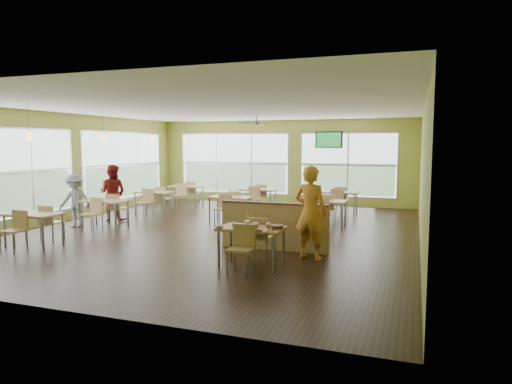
# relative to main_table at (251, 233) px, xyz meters

# --- Properties ---
(room) EXTENTS (12.00, 12.04, 3.20)m
(room) POSITION_rel_main_table_xyz_m (-2.00, 3.00, 0.97)
(room) COLOR black
(room) RESTS_ON ground
(window_bays) EXTENTS (9.24, 10.24, 2.38)m
(window_bays) POSITION_rel_main_table_xyz_m (-4.65, 6.08, 0.85)
(window_bays) COLOR white
(window_bays) RESTS_ON room
(main_table) EXTENTS (1.22, 1.52, 0.87)m
(main_table) POSITION_rel_main_table_xyz_m (0.00, 0.00, 0.00)
(main_table) COLOR tan
(main_table) RESTS_ON floor
(half_wall_divider) EXTENTS (2.40, 0.14, 1.04)m
(half_wall_divider) POSITION_rel_main_table_xyz_m (0.00, 1.45, -0.11)
(half_wall_divider) COLOR tan
(half_wall_divider) RESTS_ON floor
(dining_tables) EXTENTS (6.92, 8.72, 0.87)m
(dining_tables) POSITION_rel_main_table_xyz_m (-3.05, 4.71, -0.00)
(dining_tables) COLOR tan
(dining_tables) RESTS_ON floor
(pendant_lights) EXTENTS (0.11, 7.31, 0.86)m
(pendant_lights) POSITION_rel_main_table_xyz_m (-5.20, 3.68, 1.82)
(pendant_lights) COLOR #2D2119
(pendant_lights) RESTS_ON ceiling
(ceiling_fan) EXTENTS (1.25, 1.25, 0.29)m
(ceiling_fan) POSITION_rel_main_table_xyz_m (-2.00, 6.00, 2.32)
(ceiling_fan) COLOR #2D2119
(ceiling_fan) RESTS_ON ceiling
(tv_backwall) EXTENTS (1.00, 0.07, 0.60)m
(tv_backwall) POSITION_rel_main_table_xyz_m (-0.20, 8.90, 1.82)
(tv_backwall) COLOR black
(tv_backwall) RESTS_ON wall_back
(man_plaid) EXTENTS (0.77, 0.59, 1.87)m
(man_plaid) POSITION_rel_main_table_xyz_m (0.90, 0.97, 0.31)
(man_plaid) COLOR orange
(man_plaid) RESTS_ON floor
(patron_maroon) EXTENTS (0.91, 0.76, 1.68)m
(patron_maroon) POSITION_rel_main_table_xyz_m (-5.66, 3.47, 0.21)
(patron_maroon) COLOR #621310
(patron_maroon) RESTS_ON floor
(patron_grey) EXTENTS (1.02, 0.67, 1.48)m
(patron_grey) POSITION_rel_main_table_xyz_m (-5.98, 2.24, 0.11)
(patron_grey) COLOR slate
(patron_grey) RESTS_ON floor
(cup_blue) EXTENTS (0.08, 0.08, 0.30)m
(cup_blue) POSITION_rel_main_table_xyz_m (-0.26, -0.21, 0.18)
(cup_blue) COLOR white
(cup_blue) RESTS_ON main_table
(cup_yellow) EXTENTS (0.10, 0.10, 0.37)m
(cup_yellow) POSITION_rel_main_table_xyz_m (-0.06, -0.06, 0.19)
(cup_yellow) COLOR white
(cup_yellow) RESTS_ON main_table
(cup_red_near) EXTENTS (0.10, 0.10, 0.36)m
(cup_red_near) POSITION_rel_main_table_xyz_m (0.17, -0.22, 0.19)
(cup_red_near) COLOR white
(cup_red_near) RESTS_ON main_table
(cup_red_far) EXTENTS (0.10, 0.10, 0.35)m
(cup_red_far) POSITION_rel_main_table_xyz_m (0.39, -0.17, 0.19)
(cup_red_far) COLOR white
(cup_red_far) RESTS_ON main_table
(food_basket) EXTENTS (0.27, 0.27, 0.06)m
(food_basket) POSITION_rel_main_table_xyz_m (0.48, 0.05, 0.15)
(food_basket) COLOR black
(food_basket) RESTS_ON main_table
(ketchup_cup) EXTENTS (0.05, 0.05, 0.02)m
(ketchup_cup) POSITION_rel_main_table_xyz_m (0.49, -0.21, 0.13)
(ketchup_cup) COLOR #A32018
(ketchup_cup) RESTS_ON main_table
(wrapper_left) EXTENTS (0.19, 0.17, 0.04)m
(wrapper_left) POSITION_rel_main_table_xyz_m (-0.54, -0.24, 0.14)
(wrapper_left) COLOR #9C794B
(wrapper_left) RESTS_ON main_table
(wrapper_mid) EXTENTS (0.23, 0.21, 0.06)m
(wrapper_mid) POSITION_rel_main_table_xyz_m (-0.04, 0.06, 0.15)
(wrapper_mid) COLOR #9C794B
(wrapper_mid) RESTS_ON main_table
(wrapper_right) EXTENTS (0.16, 0.15, 0.03)m
(wrapper_right) POSITION_rel_main_table_xyz_m (0.26, -0.30, 0.14)
(wrapper_right) COLOR #9C794B
(wrapper_right) RESTS_ON main_table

